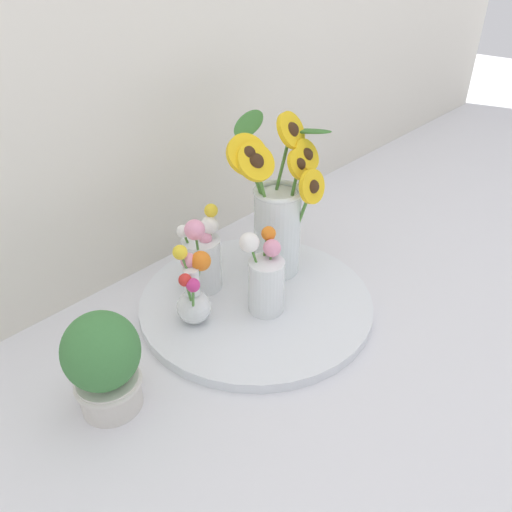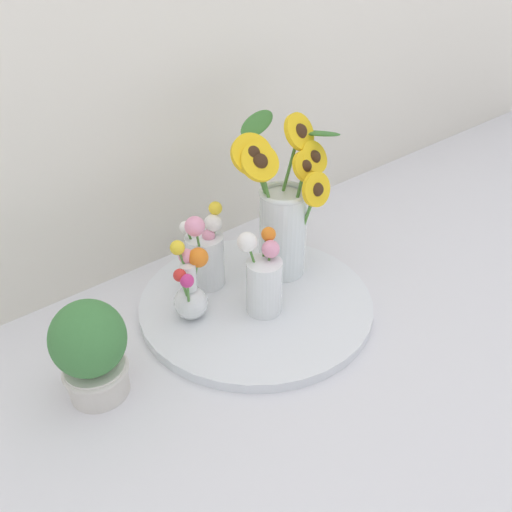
# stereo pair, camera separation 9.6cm
# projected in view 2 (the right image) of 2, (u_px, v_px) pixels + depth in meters

# --- Properties ---
(ground_plane) EXTENTS (6.00, 6.00, 0.00)m
(ground_plane) POSITION_uv_depth(u_px,v_px,m) (300.00, 329.00, 1.02)
(ground_plane) COLOR silver
(serving_tray) EXTENTS (0.50, 0.50, 0.02)m
(serving_tray) POSITION_uv_depth(u_px,v_px,m) (256.00, 302.00, 1.08)
(serving_tray) COLOR silver
(serving_tray) RESTS_ON ground_plane
(mason_jar_sunflowers) EXTENTS (0.24, 0.19, 0.37)m
(mason_jar_sunflowers) POSITION_uv_depth(u_px,v_px,m) (284.00, 214.00, 1.09)
(mason_jar_sunflowers) COLOR silver
(mason_jar_sunflowers) RESTS_ON serving_tray
(vase_small_center) EXTENTS (0.08, 0.08, 0.18)m
(vase_small_center) POSITION_uv_depth(u_px,v_px,m) (263.00, 279.00, 1.01)
(vase_small_center) COLOR white
(vase_small_center) RESTS_ON serving_tray
(vase_bulb_right) EXTENTS (0.09, 0.08, 0.18)m
(vase_bulb_right) POSITION_uv_depth(u_px,v_px,m) (190.00, 289.00, 0.99)
(vase_bulb_right) COLOR white
(vase_bulb_right) RESTS_ON serving_tray
(vase_small_back) EXTENTS (0.12, 0.10, 0.20)m
(vase_small_back) POSITION_uv_depth(u_px,v_px,m) (205.00, 254.00, 1.08)
(vase_small_back) COLOR white
(vase_small_back) RESTS_ON serving_tray
(potted_plant) EXTENTS (0.13, 0.13, 0.19)m
(potted_plant) POSITION_uv_depth(u_px,v_px,m) (91.00, 350.00, 0.83)
(potted_plant) COLOR beige
(potted_plant) RESTS_ON ground_plane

